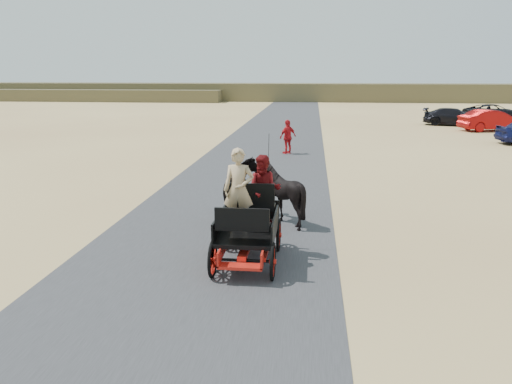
# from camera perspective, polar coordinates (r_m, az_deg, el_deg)

# --- Properties ---
(ground) EXTENTS (140.00, 140.00, 0.00)m
(ground) POSITION_cam_1_polar(r_m,az_deg,el_deg) (10.19, -7.61, -10.23)
(ground) COLOR tan
(road) EXTENTS (6.00, 140.00, 0.01)m
(road) POSITION_cam_1_polar(r_m,az_deg,el_deg) (10.19, -7.61, -10.21)
(road) COLOR #38383A
(road) RESTS_ON ground
(ridge_far) EXTENTS (140.00, 6.00, 2.40)m
(ridge_far) POSITION_cam_1_polar(r_m,az_deg,el_deg) (71.12, 4.65, 11.30)
(ridge_far) COLOR brown
(ridge_far) RESTS_ON ground
(ridge_near) EXTENTS (40.00, 4.00, 1.60)m
(ridge_near) POSITION_cam_1_polar(r_m,az_deg,el_deg) (74.50, -19.62, 10.37)
(ridge_near) COLOR brown
(ridge_near) RESTS_ON ground
(carriage) EXTENTS (1.30, 2.40, 0.72)m
(carriage) POSITION_cam_1_polar(r_m,az_deg,el_deg) (11.03, -0.94, -6.21)
(carriage) COLOR black
(carriage) RESTS_ON ground
(horse_left) EXTENTS (0.91, 2.01, 1.70)m
(horse_left) POSITION_cam_1_polar(r_m,az_deg,el_deg) (13.81, -1.61, 0.01)
(horse_left) COLOR black
(horse_left) RESTS_ON ground
(horse_right) EXTENTS (1.37, 1.54, 1.70)m
(horse_right) POSITION_cam_1_polar(r_m,az_deg,el_deg) (13.70, 2.95, -0.11)
(horse_right) COLOR black
(horse_right) RESTS_ON ground
(driver_man) EXTENTS (0.66, 0.43, 1.80)m
(driver_man) POSITION_cam_1_polar(r_m,az_deg,el_deg) (10.74, -1.99, 0.26)
(driver_man) COLOR tan
(driver_man) RESTS_ON carriage
(passenger_woman) EXTENTS (0.77, 0.60, 1.58)m
(passenger_woman) POSITION_cam_1_polar(r_m,az_deg,el_deg) (11.24, 0.95, 0.29)
(passenger_woman) COLOR #660C0F
(passenger_woman) RESTS_ON carriage
(pedestrian) EXTENTS (1.02, 1.00, 1.73)m
(pedestrian) POSITION_cam_1_polar(r_m,az_deg,el_deg) (25.41, 3.66, 6.31)
(pedestrian) COLOR red
(pedestrian) RESTS_ON ground
(car_b) EXTENTS (4.73, 2.75, 1.47)m
(car_b) POSITION_cam_1_polar(r_m,az_deg,el_deg) (38.90, 25.36, 7.41)
(car_b) COLOR maroon
(car_b) RESTS_ON ground
(car_c) EXTENTS (4.90, 3.15, 1.32)m
(car_c) POSITION_cam_1_polar(r_m,az_deg,el_deg) (41.59, 21.71, 7.97)
(car_c) COLOR black
(car_c) RESTS_ON ground
(car_d) EXTENTS (4.98, 2.50, 1.35)m
(car_d) POSITION_cam_1_polar(r_m,az_deg,el_deg) (47.43, 25.56, 8.22)
(car_d) COLOR black
(car_d) RESTS_ON ground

